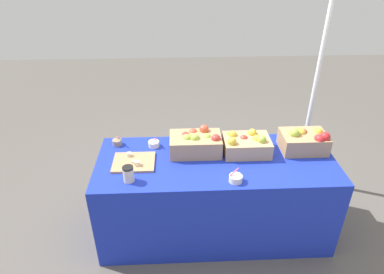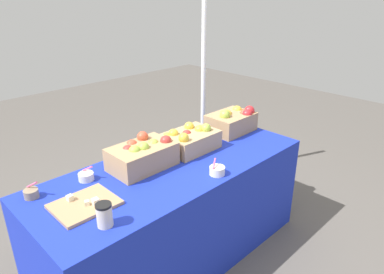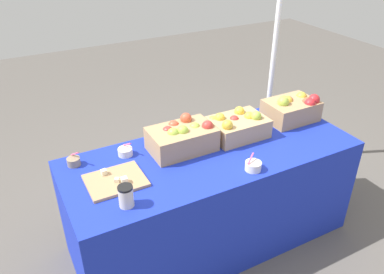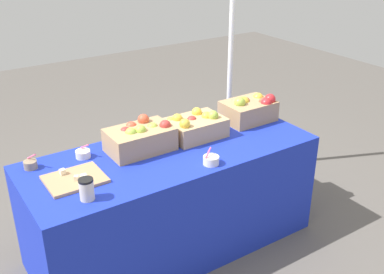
% 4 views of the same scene
% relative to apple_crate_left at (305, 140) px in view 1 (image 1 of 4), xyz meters
% --- Properties ---
extents(ground_plane, '(10.00, 10.00, 0.00)m').
position_rel_apple_crate_left_xyz_m(ground_plane, '(-0.74, -0.12, -0.83)').
color(ground_plane, '#56514C').
extents(table, '(1.90, 0.76, 0.74)m').
position_rel_apple_crate_left_xyz_m(table, '(-0.74, -0.12, -0.46)').
color(table, '#192DB7').
rests_on(table, ground_plane).
extents(apple_crate_left, '(0.37, 0.26, 0.20)m').
position_rel_apple_crate_left_xyz_m(apple_crate_left, '(0.00, 0.00, 0.00)').
color(apple_crate_left, tan).
rests_on(apple_crate_left, table).
extents(apple_crate_middle, '(0.37, 0.27, 0.18)m').
position_rel_apple_crate_left_xyz_m(apple_crate_middle, '(-0.49, -0.02, -0.01)').
color(apple_crate_middle, tan).
rests_on(apple_crate_middle, table).
extents(apple_crate_right, '(0.41, 0.26, 0.20)m').
position_rel_apple_crate_left_xyz_m(apple_crate_right, '(-0.90, 0.00, -0.00)').
color(apple_crate_right, tan).
rests_on(apple_crate_right, table).
extents(cutting_board_front, '(0.32, 0.27, 0.05)m').
position_rel_apple_crate_left_xyz_m(cutting_board_front, '(-1.39, -0.14, -0.08)').
color(cutting_board_front, tan).
rests_on(cutting_board_front, table).
extents(sample_bowl_near, '(0.09, 0.09, 0.10)m').
position_rel_apple_crate_left_xyz_m(sample_bowl_near, '(-1.24, 0.11, -0.07)').
color(sample_bowl_near, silver).
rests_on(sample_bowl_near, table).
extents(sample_bowl_mid, '(0.10, 0.10, 0.09)m').
position_rel_apple_crate_left_xyz_m(sample_bowl_mid, '(-0.63, -0.40, -0.06)').
color(sample_bowl_mid, silver).
rests_on(sample_bowl_mid, table).
extents(sample_bowl_far, '(0.08, 0.09, 0.10)m').
position_rel_apple_crate_left_xyz_m(sample_bowl_far, '(-1.56, 0.15, -0.06)').
color(sample_bowl_far, gray).
rests_on(sample_bowl_far, table).
extents(coffee_cup, '(0.08, 0.08, 0.12)m').
position_rel_apple_crate_left_xyz_m(coffee_cup, '(-1.40, -0.36, -0.03)').
color(coffee_cup, beige).
rests_on(coffee_cup, table).
extents(tent_pole, '(0.04, 0.04, 1.92)m').
position_rel_apple_crate_left_xyz_m(tent_pole, '(0.24, 0.55, 0.13)').
color(tent_pole, white).
rests_on(tent_pole, ground_plane).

